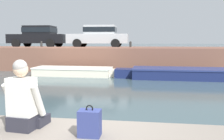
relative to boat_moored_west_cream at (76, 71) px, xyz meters
The scene contains 12 objects.
ground_plane 5.49m from the boat_moored_west_cream, 53.23° to the right, with size 400.00×400.00×0.00m, color #3D5156.
far_quay_wall 5.57m from the boat_moored_west_cream, 53.72° to the left, with size 60.00×6.00×1.55m, color brown.
far_wall_coping 3.88m from the boat_moored_west_cream, 25.84° to the left, with size 60.00×0.24×0.08m, color #925F4C.
boat_moored_west_cream is the anchor object (origin of this frame).
boat_moored_central_navy 5.57m from the boat_moored_west_cream, ahead, with size 6.03×1.93×0.56m.
car_leftmost_black 5.50m from the boat_moored_west_cream, 138.18° to the left, with size 4.07×2.13×1.54m.
car_left_inner_silver 4.06m from the boat_moored_west_cream, 78.63° to the left, with size 4.24×2.03×1.54m.
mooring_bollard_west 3.67m from the boat_moored_west_cream, 148.97° to the left, with size 0.15×0.15×0.44m.
mooring_bollard_mid 3.79m from the boat_moored_west_cream, 29.73° to the left, with size 0.15×0.15×0.44m.
person_seated_left 11.08m from the boat_moored_west_cream, 77.28° to the right, with size 0.56×0.56×0.96m.
bottle_drink 11.09m from the boat_moored_west_cream, 78.33° to the right, with size 0.06×0.06×0.20m.
backpack_on_ledge 11.44m from the boat_moored_west_cream, 72.74° to the right, with size 0.28×0.24×0.41m.
Camera 1 is at (0.83, -3.67, 1.99)m, focal length 40.00 mm.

